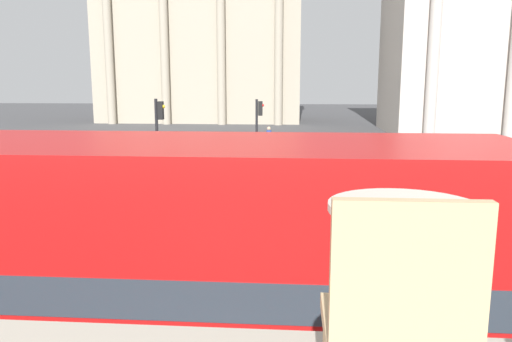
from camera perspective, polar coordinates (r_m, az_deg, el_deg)
The scene contains 9 objects.
double_decker_bus at distance 7.11m, azimuth -19.19°, elevation -10.40°, with size 11.31×2.75×3.87m.
cafe_dining_table at distance 2.08m, azimuth 16.44°, elevation -8.91°, with size 0.60×0.60×0.73m.
cafe_chair_0 at distance 1.54m, azimuth 15.72°, elevation -16.63°, with size 0.40×0.40×0.91m.
plaza_building_left at distance 60.58m, azimuth -6.13°, elevation 15.87°, with size 23.26×12.62×21.22m.
traffic_light_near at distance 12.80m, azimuth 23.66°, elevation -1.43°, with size 0.42×0.24×3.37m.
traffic_light_mid at distance 19.90m, azimuth -11.05°, elevation 4.15°, with size 0.42×0.24×3.94m.
traffic_light_far at distance 24.67m, azimuth 0.26°, elevation 5.21°, with size 0.42×0.24×3.74m.
pedestrian_red at distance 26.76m, azimuth 7.93°, elevation 2.35°, with size 0.32×0.32×1.71m.
pedestrian_blue at distance 31.50m, azimuth 1.47°, elevation 3.72°, with size 0.32×0.32×1.79m.
Camera 1 is at (0.81, -2.27, 4.62)m, focal length 35.00 mm.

